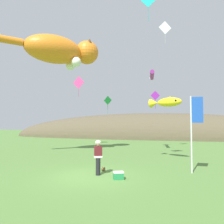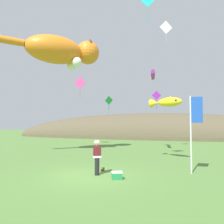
{
  "view_description": "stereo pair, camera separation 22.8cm",
  "coord_description": "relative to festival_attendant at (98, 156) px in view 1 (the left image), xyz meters",
  "views": [
    {
      "loc": [
        4.0,
        -10.48,
        2.7
      ],
      "look_at": [
        0.0,
        4.0,
        3.43
      ],
      "focal_mm": 35.0,
      "sensor_mm": 36.0,
      "label": 1
    },
    {
      "loc": [
        4.22,
        -10.41,
        2.7
      ],
      "look_at": [
        0.0,
        4.0,
        3.43
      ],
      "focal_mm": 35.0,
      "sensor_mm": 36.0,
      "label": 2
    }
  ],
  "objects": [
    {
      "name": "kite_fish_windsock",
      "position": [
        3.29,
        5.08,
        3.19
      ],
      "size": [
        2.47,
        1.72,
        0.75
      ],
      "color": "yellow"
    },
    {
      "name": "kite_tube_streamer",
      "position": [
        1.98,
        9.31,
        6.1
      ],
      "size": [
        0.68,
        2.81,
        0.44
      ],
      "color": "#8C268C"
    },
    {
      "name": "kite_giant_cat",
      "position": [
        -5.62,
        6.29,
        8.06
      ],
      "size": [
        6.98,
        7.25,
        2.83
      ],
      "color": "orange"
    },
    {
      "name": "distant_hill_ridge",
      "position": [
        -0.29,
        27.64,
        -0.95
      ],
      "size": [
        52.77,
        10.05,
        8.71
      ],
      "color": "brown",
      "rests_on": "ground"
    },
    {
      "name": "festival_attendant",
      "position": [
        0.0,
        0.0,
        0.0
      ],
      "size": [
        0.49,
        0.41,
        1.77
      ],
      "color": "black",
      "rests_on": "ground"
    },
    {
      "name": "ground_plane",
      "position": [
        -0.29,
        -0.27,
        -0.95
      ],
      "size": [
        120.0,
        120.0,
        0.0
      ],
      "primitive_type": "plane",
      "color": "#517A38"
    },
    {
      "name": "kite_diamond_green",
      "position": [
        -2.75,
        10.96,
        4.03
      ],
      "size": [
        0.93,
        0.24,
        1.85
      ],
      "color": "green"
    },
    {
      "name": "kite_spool",
      "position": [
        -0.03,
        0.99,
        -0.84
      ],
      "size": [
        0.15,
        0.22,
        0.22
      ],
      "color": "olive",
      "rests_on": "ground"
    },
    {
      "name": "kite_diamond_violet",
      "position": [
        2.02,
        12.53,
        4.58
      ],
      "size": [
        0.94,
        0.37,
        1.9
      ],
      "color": "purple"
    },
    {
      "name": "picnic_cooler",
      "position": [
        1.2,
        -0.51,
        -0.77
      ],
      "size": [
        0.58,
        0.49,
        0.36
      ],
      "color": "#268C4C",
      "rests_on": "ground"
    },
    {
      "name": "festival_banner_pole",
      "position": [
        4.85,
        1.77,
        1.76
      ],
      "size": [
        0.66,
        0.08,
        4.14
      ],
      "color": "silver",
      "rests_on": "ground"
    },
    {
      "name": "kite_diamond_white",
      "position": [
        3.18,
        9.65,
        10.52
      ],
      "size": [
        1.13,
        0.56,
        2.14
      ],
      "color": "white"
    },
    {
      "name": "kite_diamond_pink",
      "position": [
        -6.69,
        12.35,
        6.37
      ],
      "size": [
        1.47,
        0.24,
        2.38
      ],
      "color": "#E53F8C"
    }
  ]
}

